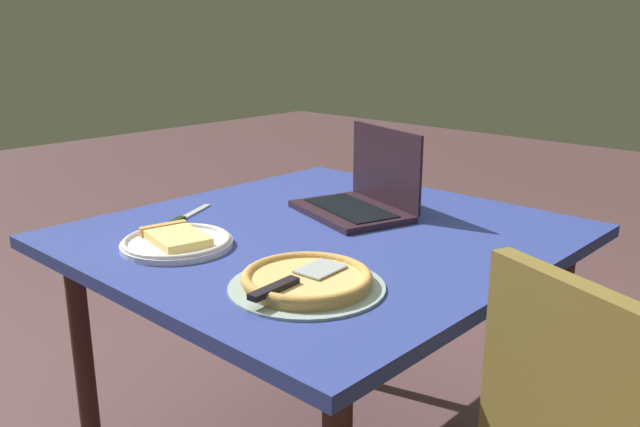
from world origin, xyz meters
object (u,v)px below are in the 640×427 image
at_px(pizza_tray, 306,280).
at_px(dining_table, 322,260).
at_px(pizza_plate, 176,241).
at_px(table_knife, 182,218).
at_px(laptop, 362,196).

bearing_deg(pizza_tray, dining_table, 38.02).
distance_m(pizza_plate, table_knife, 0.23).
xyz_separation_m(dining_table, pizza_tray, (-0.30, -0.24, 0.10)).
bearing_deg(laptop, dining_table, -171.13).
xyz_separation_m(dining_table, table_knife, (-0.19, 0.34, 0.09)).
relative_size(laptop, table_knife, 1.61).
bearing_deg(pizza_tray, table_knife, 78.79).
xyz_separation_m(laptop, table_knife, (-0.38, 0.31, -0.05)).
height_order(laptop, pizza_plate, laptop).
xyz_separation_m(laptop, pizza_tray, (-0.50, -0.27, -0.03)).
height_order(dining_table, pizza_plate, pizza_plate).
bearing_deg(pizza_tray, laptop, 28.26).
distance_m(pizza_tray, table_knife, 0.59).
bearing_deg(table_knife, laptop, -38.96).
distance_m(dining_table, laptop, 0.24).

